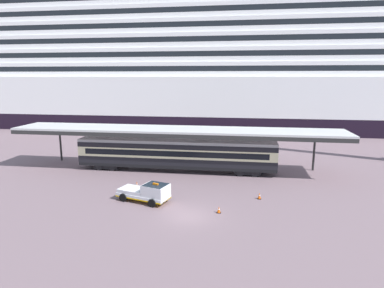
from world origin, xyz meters
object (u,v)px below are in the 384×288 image
train_carriage (176,154)px  traffic_cone_far (259,196)px  cruise_ship (176,66)px  service_truck (148,192)px  traffic_cone_near (219,210)px  traffic_cone_mid (137,185)px

train_carriage → traffic_cone_far: (10.19, -8.56, -1.99)m
cruise_ship → service_truck: cruise_ship is taller
service_truck → traffic_cone_near: size_ratio=8.93×
cruise_ship → train_carriage: 45.58m
train_carriage → service_truck: bearing=-93.5°
service_truck → traffic_cone_far: bearing=12.2°
cruise_ship → service_truck: 56.21m
traffic_cone_far → traffic_cone_near: bearing=-133.0°
traffic_cone_mid → traffic_cone_far: size_ratio=1.10×
train_carriage → traffic_cone_near: (6.42, -12.61, -2.01)m
traffic_cone_mid → traffic_cone_far: traffic_cone_mid is taller
train_carriage → traffic_cone_mid: 7.94m
service_truck → traffic_cone_near: service_truck is taller
train_carriage → cruise_ship: bearing=101.2°
cruise_ship → traffic_cone_mid: size_ratio=193.17×
traffic_cone_mid → traffic_cone_far: (13.18, -1.47, -0.03)m
cruise_ship → traffic_cone_near: (14.91, -55.64, -14.41)m
cruise_ship → traffic_cone_near: bearing=-75.0°
train_carriage → traffic_cone_far: size_ratio=37.92×
cruise_ship → traffic_cone_far: size_ratio=211.70×
traffic_cone_far → train_carriage: bearing=140.0°
cruise_ship → train_carriage: size_ratio=5.58×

